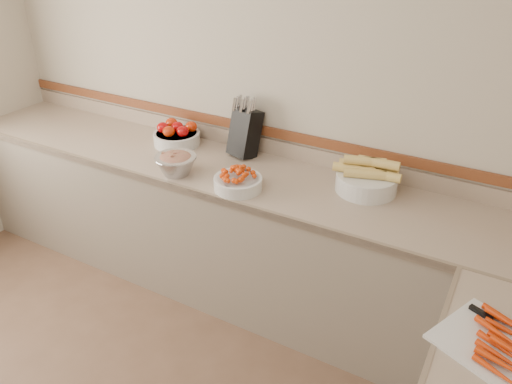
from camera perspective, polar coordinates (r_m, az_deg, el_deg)
The scene contains 8 objects.
back_wall at distance 3.10m, azimuth 0.24°, elevation 11.58°, with size 4.00×4.00×0.00m, color #BFB39D.
counter_back at distance 3.22m, azimuth -2.60°, elevation -4.52°, with size 4.00×0.65×1.08m.
knife_block at distance 3.12m, azimuth -1.27°, elevation 6.93°, with size 0.21×0.23×0.39m.
tomato_bowl at distance 3.35m, azimuth -9.06°, elevation 6.43°, with size 0.31×0.31×0.15m.
cherry_tomato_bowl at distance 2.75m, azimuth -2.09°, elevation 1.27°, with size 0.27×0.27×0.14m.
corn_bowl at distance 2.79m, azimuth 12.56°, elevation 1.56°, with size 0.37×0.34×0.20m.
rhubarb_bowl at distance 2.94m, azimuth -9.14°, elevation 3.32°, with size 0.25×0.25×0.14m.
cutting_board at distance 2.02m, azimuth 26.34°, elevation -15.51°, with size 0.51×0.47×0.06m.
Camera 1 is at (1.43, -0.58, 2.24)m, focal length 35.00 mm.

